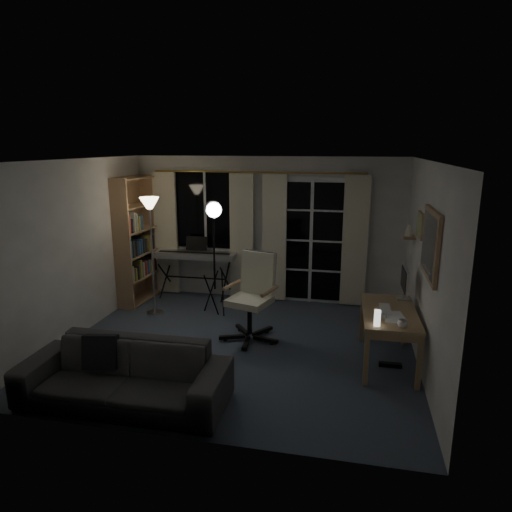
{
  "coord_description": "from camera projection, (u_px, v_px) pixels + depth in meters",
  "views": [
    {
      "loc": [
        1.4,
        -5.38,
        2.58
      ],
      "look_at": [
        0.17,
        0.35,
        1.15
      ],
      "focal_mm": 32.0,
      "sensor_mm": 36.0,
      "label": 1
    }
  ],
  "objects": [
    {
      "name": "floor",
      "position": [
        238.0,
        346.0,
        6.01
      ],
      "size": [
        4.5,
        4.0,
        0.02
      ],
      "primitive_type": "cube",
      "color": "#374050",
      "rests_on": "ground"
    },
    {
      "name": "desk",
      "position": [
        389.0,
        317.0,
        5.41
      ],
      "size": [
        0.65,
        1.26,
        0.67
      ],
      "rotation": [
        0.0,
        0.0,
        0.03
      ],
      "color": "#AA8057",
      "rests_on": "floor"
    },
    {
      "name": "wall_mirror",
      "position": [
        430.0,
        244.0,
        4.86
      ],
      "size": [
        0.04,
        0.94,
        0.74
      ],
      "color": "#A37C56",
      "rests_on": "floor"
    },
    {
      "name": "wall_shelf",
      "position": [
        409.0,
        233.0,
        6.23
      ],
      "size": [
        0.16,
        0.3,
        0.18
      ],
      "color": "#A37C56",
      "rests_on": "floor"
    },
    {
      "name": "torchiere_lamp",
      "position": [
        150.0,
        221.0,
        6.82
      ],
      "size": [
        0.3,
        0.3,
        1.82
      ],
      "rotation": [
        0.0,
        0.0,
        -0.02
      ],
      "color": "#B2B2B7",
      "rests_on": "floor"
    },
    {
      "name": "desk_clutter",
      "position": [
        385.0,
        329.0,
        5.23
      ],
      "size": [
        0.38,
        0.76,
        0.85
      ],
      "rotation": [
        0.0,
        0.0,
        0.03
      ],
      "color": "white",
      "rests_on": "desk"
    },
    {
      "name": "french_door",
      "position": [
        311.0,
        242.0,
        7.49
      ],
      "size": [
        1.32,
        0.09,
        2.11
      ],
      "color": "white",
      "rests_on": "floor"
    },
    {
      "name": "framed_print",
      "position": [
        420.0,
        225.0,
        5.7
      ],
      "size": [
        0.03,
        0.42,
        0.32
      ],
      "color": "#A37C56",
      "rests_on": "floor"
    },
    {
      "name": "window",
      "position": [
        206.0,
        210.0,
        7.74
      ],
      "size": [
        1.2,
        0.08,
        1.4
      ],
      "color": "white",
      "rests_on": "floor"
    },
    {
      "name": "mug",
      "position": [
        403.0,
        323.0,
        4.89
      ],
      "size": [
        0.11,
        0.09,
        0.11
      ],
      "primitive_type": "imported",
      "rotation": [
        0.0,
        0.0,
        0.03
      ],
      "color": "silver",
      "rests_on": "desk"
    },
    {
      "name": "studio_light",
      "position": [
        214.0,
        223.0,
        6.75
      ],
      "size": [
        0.41,
        0.41,
        1.81
      ],
      "rotation": [
        0.0,
        0.0,
        0.38
      ],
      "color": "black",
      "rests_on": "floor"
    },
    {
      "name": "monitor",
      "position": [
        405.0,
        281.0,
        5.72
      ],
      "size": [
        0.16,
        0.48,
        0.42
      ],
      "rotation": [
        0.0,
        0.0,
        0.03
      ],
      "color": "silver",
      "rests_on": "desk"
    },
    {
      "name": "keyboard_piano",
      "position": [
        195.0,
        256.0,
        7.68
      ],
      "size": [
        1.38,
        0.68,
        1.0
      ],
      "rotation": [
        0.0,
        0.0,
        0.02
      ],
      "color": "black",
      "rests_on": "floor"
    },
    {
      "name": "curtains",
      "position": [
        257.0,
        237.0,
        7.56
      ],
      "size": [
        3.6,
        0.07,
        2.13
      ],
      "color": "gold",
      "rests_on": "floor"
    },
    {
      "name": "sofa",
      "position": [
        123.0,
        365.0,
        4.6
      ],
      "size": [
        2.11,
        0.64,
        0.82
      ],
      "rotation": [
        0.0,
        0.0,
        0.01
      ],
      "color": "#353437",
      "rests_on": "floor"
    },
    {
      "name": "office_chair",
      "position": [
        254.0,
        288.0,
        6.16
      ],
      "size": [
        0.81,
        0.81,
        1.17
      ],
      "rotation": [
        0.0,
        0.0,
        -0.28
      ],
      "color": "black",
      "rests_on": "floor"
    },
    {
      "name": "bookshelf",
      "position": [
        134.0,
        243.0,
        7.54
      ],
      "size": [
        0.38,
        0.99,
        2.09
      ],
      "rotation": [
        0.0,
        0.0,
        -0.05
      ],
      "color": "#A37C56",
      "rests_on": "floor"
    }
  ]
}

